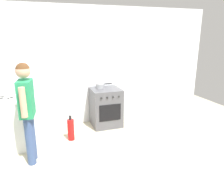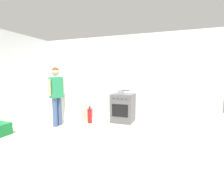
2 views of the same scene
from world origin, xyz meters
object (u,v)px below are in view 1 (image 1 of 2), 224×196
(oven_left, at_px, (106,107))
(pot, at_px, (100,86))
(knife_bread, at_px, (4,99))
(fire_extinguisher, at_px, (71,129))
(knife_carving, at_px, (34,94))
(person, at_px, (27,106))

(oven_left, bearing_deg, pot, 139.73)
(pot, xyz_separation_m, knife_bread, (-1.88, -0.44, -0.00))
(oven_left, height_order, fire_extinguisher, oven_left)
(pot, relative_size, knife_bread, 1.18)
(knife_bread, distance_m, fire_extinguisher, 1.31)
(pot, bearing_deg, oven_left, -40.27)
(oven_left, bearing_deg, knife_bread, -169.90)
(knife_carving, bearing_deg, knife_bread, -159.59)
(oven_left, relative_size, knife_bread, 2.75)
(oven_left, xyz_separation_m, fire_extinguisher, (-0.87, -0.48, -0.21))
(person, bearing_deg, knife_carving, 83.82)
(knife_bread, relative_size, fire_extinguisher, 0.62)
(knife_bread, bearing_deg, oven_left, 10.10)
(pot, distance_m, fire_extinguisher, 1.18)
(pot, bearing_deg, knife_carving, -169.53)
(person, bearing_deg, knife_bread, 120.21)
(fire_extinguisher, bearing_deg, person, -142.20)
(knife_bread, xyz_separation_m, fire_extinguisher, (1.11, -0.13, -0.69))
(oven_left, xyz_separation_m, person, (-1.58, -1.03, 0.53))
(knife_bread, height_order, fire_extinguisher, knife_bread)
(person, relative_size, fire_extinguisher, 3.22)
(knife_bread, bearing_deg, pot, 13.14)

